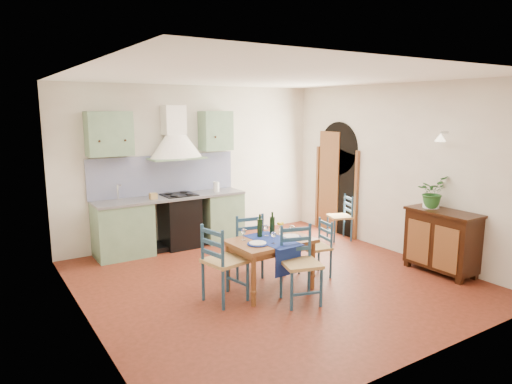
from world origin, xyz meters
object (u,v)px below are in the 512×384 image
at_px(dining_table, 271,245).
at_px(sideboard, 442,239).
at_px(potted_plant, 432,192).
at_px(chair_near, 300,264).

relative_size(dining_table, sideboard, 1.06).
height_order(sideboard, potted_plant, potted_plant).
bearing_deg(potted_plant, chair_near, 178.42).
bearing_deg(sideboard, chair_near, 172.73).
distance_m(dining_table, potted_plant, 2.63).
xyz_separation_m(chair_near, potted_plant, (2.41, -0.07, 0.68)).
distance_m(chair_near, potted_plant, 2.51).
distance_m(dining_table, chair_near, 0.53).
relative_size(chair_near, sideboard, 0.91).
bearing_deg(chair_near, potted_plant, -1.58).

